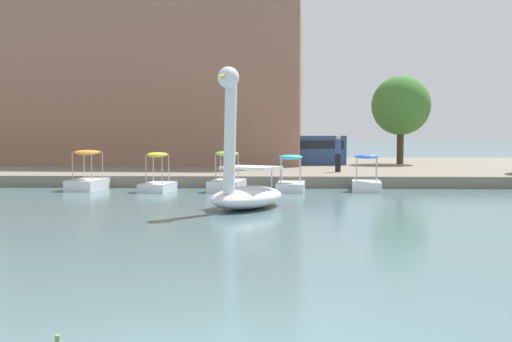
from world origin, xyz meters
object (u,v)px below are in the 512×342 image
object	(u,v)px
pedal_boat_orange	(88,178)
pedal_boat_cyan	(291,181)
swan_boat	(245,184)
pedal_boat_yellow	(158,180)
parked_van	(308,149)
tree_broadleaf_left	(401,106)
pedal_boat_lime	(227,181)
person_on_path	(338,153)
pedal_boat_blue	(366,181)

from	to	relation	value
pedal_boat_orange	pedal_boat_cyan	bearing A→B (deg)	-1.86
swan_boat	pedal_boat_yellow	xyz separation A→B (m)	(-3.81, 5.44, -0.31)
pedal_boat_cyan	parked_van	size ratio (longest dim) A/B	0.47
pedal_boat_orange	tree_broadleaf_left	distance (m)	19.93
pedal_boat_lime	pedal_boat_orange	size ratio (longest dim) A/B	0.98
pedal_boat_lime	tree_broadleaf_left	world-z (taller)	tree_broadleaf_left
parked_van	pedal_boat_cyan	bearing A→B (deg)	-96.56
tree_broadleaf_left	person_on_path	size ratio (longest dim) A/B	3.10
pedal_boat_orange	parked_van	size ratio (longest dim) A/B	0.50
swan_boat	pedal_boat_lime	size ratio (longest dim) A/B	1.93
pedal_boat_lime	tree_broadleaf_left	distance (m)	16.24
tree_broadleaf_left	parked_van	size ratio (longest dim) A/B	1.21
pedal_boat_blue	pedal_boat_yellow	bearing A→B (deg)	-177.22
tree_broadleaf_left	pedal_boat_blue	bearing A→B (deg)	-107.83
swan_boat	parked_van	bearing A→B (deg)	80.51
swan_boat	person_on_path	size ratio (longest dim) A/B	2.42
pedal_boat_blue	parked_van	distance (m)	11.35
person_on_path	pedal_boat_blue	bearing A→B (deg)	-80.56
pedal_boat_yellow	pedal_boat_orange	distance (m)	3.07
swan_boat	pedal_boat_yellow	size ratio (longest dim) A/B	2.17
pedal_boat_cyan	pedal_boat_lime	xyz separation A→B (m)	(-2.56, -0.17, 0.01)
swan_boat	tree_broadleaf_left	bearing A→B (deg)	64.75
parked_van	pedal_boat_blue	bearing A→B (deg)	-81.04
pedal_boat_cyan	pedal_boat_blue	bearing A→B (deg)	2.36
pedal_boat_lime	tree_broadleaf_left	size ratio (longest dim) A/B	0.41
pedal_boat_blue	person_on_path	size ratio (longest dim) A/B	1.12
pedal_boat_lime	pedal_boat_yellow	distance (m)	2.79
pedal_boat_lime	parked_van	distance (m)	12.13
pedal_boat_blue	parked_van	bearing A→B (deg)	98.96
pedal_boat_lime	pedal_boat_orange	xyz separation A→B (m)	(-5.81, 0.44, 0.08)
swan_boat	pedal_boat_blue	xyz separation A→B (m)	(4.60, 5.85, -0.34)
pedal_boat_orange	person_on_path	size ratio (longest dim) A/B	1.29
swan_boat	pedal_boat_cyan	world-z (taller)	swan_boat
pedal_boat_blue	pedal_boat_lime	bearing A→B (deg)	-176.99
pedal_boat_orange	pedal_boat_blue	bearing A→B (deg)	-0.73
pedal_boat_blue	parked_van	size ratio (longest dim) A/B	0.44
pedal_boat_blue	pedal_boat_yellow	xyz separation A→B (m)	(-8.41, -0.41, 0.03)
swan_boat	pedal_boat_orange	xyz separation A→B (m)	(-6.83, 5.99, -0.26)
pedal_boat_lime	pedal_boat_orange	world-z (taller)	pedal_boat_orange
pedal_boat_cyan	person_on_path	size ratio (longest dim) A/B	1.21
tree_broadleaf_left	person_on_path	xyz separation A→B (m)	(-4.66, -8.08, -2.63)
swan_boat	pedal_boat_yellow	bearing A→B (deg)	125.00
pedal_boat_blue	person_on_path	bearing A→B (deg)	99.44
pedal_boat_orange	parked_van	world-z (taller)	parked_van
tree_broadleaf_left	parked_van	bearing A→B (deg)	-168.75
pedal_boat_orange	tree_broadleaf_left	size ratio (longest dim) A/B	0.42
person_on_path	parked_van	bearing A→B (deg)	98.67
pedal_boat_blue	pedal_boat_yellow	world-z (taller)	pedal_boat_yellow
swan_boat	tree_broadleaf_left	world-z (taller)	tree_broadleaf_left
swan_boat	pedal_boat_orange	bearing A→B (deg)	138.73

